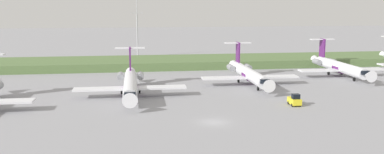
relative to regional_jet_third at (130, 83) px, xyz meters
name	(u,v)px	position (x,y,z in m)	size (l,w,h in m)	color
ground_plane	(189,86)	(13.38, 7.79, -2.54)	(500.00, 500.00, 0.00)	#939399
grass_berm	(175,62)	(13.38, 40.40, -1.37)	(320.00, 20.00, 2.34)	#597542
regional_jet_third	(130,83)	(0.00, 0.00, 0.00)	(22.81, 31.00, 9.00)	white
regional_jet_fourth	(248,73)	(27.74, 9.09, 0.00)	(22.81, 31.00, 9.00)	white
regional_jet_fifth	(339,66)	(54.48, 16.65, 0.00)	(22.81, 31.00, 9.00)	white
antenna_mast	(137,29)	(2.28, 64.37, 7.39)	(4.40, 0.50, 23.95)	#B2B2B7
baggage_tug	(295,100)	(30.50, -13.21, -1.53)	(1.72, 3.20, 2.30)	yellow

